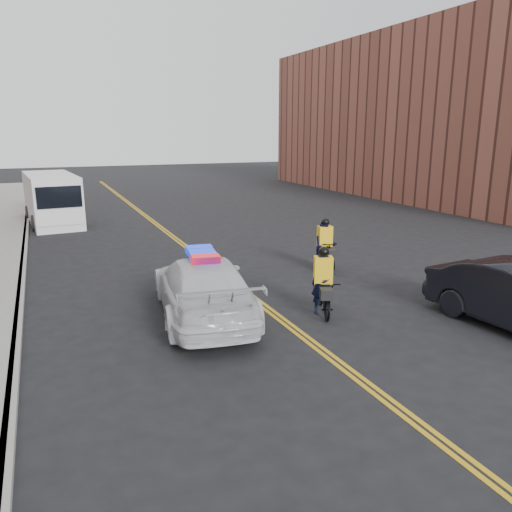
{
  "coord_description": "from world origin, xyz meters",
  "views": [
    {
      "loc": [
        -5.19,
        -10.79,
        4.55
      ],
      "look_at": [
        -0.05,
        1.13,
        1.3
      ],
      "focal_mm": 35.0,
      "sensor_mm": 36.0,
      "label": 1
    }
  ],
  "objects_px": {
    "police_cruiser": "(203,287)",
    "cargo_van": "(52,200)",
    "cyclist_far": "(324,250)",
    "cyclist_near": "(323,291)"
  },
  "relations": [
    {
      "from": "police_cruiser",
      "to": "cyclist_near",
      "type": "xyz_separation_m",
      "value": [
        2.86,
        -1.01,
        -0.17
      ]
    },
    {
      "from": "cargo_van",
      "to": "cyclist_near",
      "type": "distance_m",
      "value": 17.46
    },
    {
      "from": "cyclist_near",
      "to": "cyclist_far",
      "type": "bearing_deg",
      "value": 81.16
    },
    {
      "from": "police_cruiser",
      "to": "cargo_van",
      "type": "xyz_separation_m",
      "value": [
        -3.01,
        15.42,
        0.44
      ]
    },
    {
      "from": "cargo_van",
      "to": "cyclist_near",
      "type": "bearing_deg",
      "value": -75.35
    },
    {
      "from": "police_cruiser",
      "to": "cyclist_near",
      "type": "height_order",
      "value": "cyclist_near"
    },
    {
      "from": "cargo_van",
      "to": "cyclist_far",
      "type": "relative_size",
      "value": 3.37
    },
    {
      "from": "cargo_van",
      "to": "cyclist_far",
      "type": "xyz_separation_m",
      "value": [
        8.04,
        -12.88,
        -0.52
      ]
    },
    {
      "from": "cargo_van",
      "to": "cyclist_far",
      "type": "distance_m",
      "value": 15.2
    },
    {
      "from": "cyclist_far",
      "to": "cargo_van",
      "type": "bearing_deg",
      "value": 132.56
    }
  ]
}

